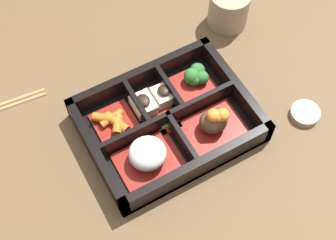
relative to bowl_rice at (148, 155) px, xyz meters
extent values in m
plane|color=brown|center=(-0.06, -0.04, -0.03)|extent=(3.00, 3.00, 0.00)
cube|color=black|center=(-0.06, -0.04, -0.03)|extent=(0.28, 0.21, 0.01)
cube|color=black|center=(-0.06, -0.14, -0.01)|extent=(0.28, 0.01, 0.05)
cube|color=black|center=(-0.06, 0.06, -0.01)|extent=(0.28, 0.01, 0.05)
cube|color=black|center=(-0.19, -0.04, -0.01)|extent=(0.01, 0.21, 0.05)
cube|color=black|center=(0.07, -0.04, -0.01)|extent=(0.01, 0.21, 0.05)
cube|color=black|center=(-0.06, -0.05, -0.01)|extent=(0.25, 0.01, 0.05)
cube|color=black|center=(-0.09, -0.09, -0.01)|extent=(0.01, 0.09, 0.05)
cube|color=black|center=(-0.03, -0.09, -0.01)|extent=(0.01, 0.09, 0.05)
cube|color=black|center=(-0.06, 0.00, -0.01)|extent=(0.01, 0.10, 0.05)
cube|color=maroon|center=(-0.12, 0.00, -0.02)|extent=(0.10, 0.07, 0.01)
ellipsoid|color=brown|center=(-0.12, 0.00, 0.00)|extent=(0.05, 0.04, 0.04)
sphere|color=orange|center=(-0.13, 0.01, 0.02)|extent=(0.02, 0.02, 0.02)
sphere|color=orange|center=(-0.13, 0.01, 0.02)|extent=(0.02, 0.02, 0.02)
sphere|color=orange|center=(-0.12, 0.00, 0.03)|extent=(0.02, 0.02, 0.02)
cube|color=maroon|center=(0.00, 0.00, -0.02)|extent=(0.10, 0.07, 0.01)
ellipsoid|color=silver|center=(0.00, 0.00, 0.00)|extent=(0.06, 0.06, 0.04)
cube|color=maroon|center=(-0.14, -0.09, -0.02)|extent=(0.07, 0.07, 0.01)
sphere|color=#2D6B2D|center=(-0.15, -0.10, 0.00)|extent=(0.03, 0.03, 0.03)
sphere|color=#2D6B2D|center=(-0.14, -0.10, 0.00)|extent=(0.03, 0.03, 0.03)
sphere|color=#2D6B2D|center=(-0.15, -0.09, 0.00)|extent=(0.02, 0.02, 0.02)
sphere|color=#2D6B2D|center=(-0.14, -0.09, -0.01)|extent=(0.02, 0.02, 0.02)
cube|color=maroon|center=(-0.06, -0.09, -0.02)|extent=(0.04, 0.07, 0.01)
cube|color=beige|center=(-0.08, -0.09, -0.01)|extent=(0.03, 0.04, 0.02)
ellipsoid|color=black|center=(-0.08, -0.09, 0.01)|extent=(0.02, 0.02, 0.01)
cube|color=beige|center=(-0.04, -0.09, -0.01)|extent=(0.04, 0.04, 0.02)
ellipsoid|color=black|center=(-0.04, -0.09, 0.01)|extent=(0.02, 0.03, 0.01)
cube|color=maroon|center=(0.02, -0.09, -0.02)|extent=(0.07, 0.07, 0.01)
cylinder|color=#D1661E|center=(0.02, -0.09, -0.01)|extent=(0.04, 0.02, 0.01)
cylinder|color=#D1661E|center=(0.02, -0.08, -0.01)|extent=(0.03, 0.04, 0.02)
cylinder|color=#D1661E|center=(0.02, -0.08, -0.01)|extent=(0.03, 0.05, 0.02)
cylinder|color=#D1661E|center=(0.03, -0.10, -0.01)|extent=(0.03, 0.03, 0.02)
cube|color=maroon|center=(-0.06, -0.05, -0.02)|extent=(0.04, 0.03, 0.01)
cylinder|color=#75A84C|center=(-0.06, -0.04, -0.01)|extent=(0.02, 0.02, 0.00)
cylinder|color=#75A84C|center=(-0.05, -0.04, -0.01)|extent=(0.02, 0.02, 0.01)
cylinder|color=gray|center=(-0.28, -0.19, 0.00)|extent=(0.08, 0.08, 0.07)
cylinder|color=gray|center=(-0.28, 0.05, -0.03)|extent=(0.05, 0.05, 0.01)
cylinder|color=black|center=(-0.28, 0.05, -0.02)|extent=(0.04, 0.04, 0.00)
camera|label=1|loc=(0.13, 0.30, 0.66)|focal=50.00mm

